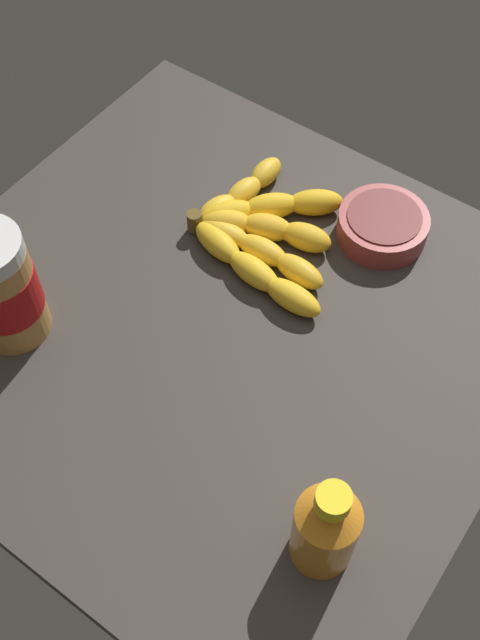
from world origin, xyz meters
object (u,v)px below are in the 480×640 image
banana_bunch (260,231)px  honey_bottle (326,527)px  small_bowl (383,225)px  peanut_butter_jar (0,288)px

banana_bunch → honey_bottle: size_ratio=1.55×
honey_bottle → small_bowl: size_ratio=1.23×
banana_bunch → small_bowl: small_bowl is taller
banana_bunch → honey_bottle: honey_bottle is taller
small_bowl → peanut_butter_jar: bearing=53.0°
peanut_butter_jar → small_bowl: peanut_butter_jar is taller
honey_bottle → small_bowl: (15.82, -39.95, -4.54)cm
banana_bunch → peanut_butter_jar: bearing=60.2°
honey_bottle → peanut_butter_jar: bearing=-1.9°
banana_bunch → peanut_butter_jar: (16.34, 28.50, 6.08)cm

